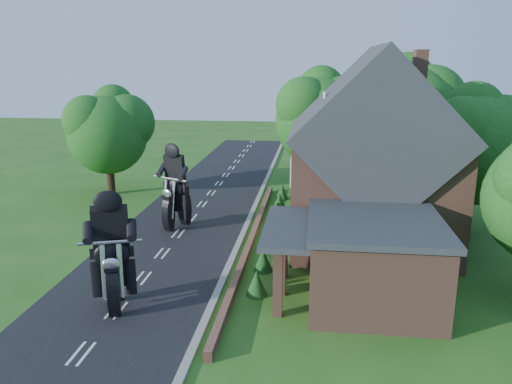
# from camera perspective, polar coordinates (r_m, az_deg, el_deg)

# --- Properties ---
(ground) EXTENTS (120.00, 120.00, 0.00)m
(ground) POSITION_cam_1_polar(r_m,az_deg,el_deg) (23.30, -12.87, -9.61)
(ground) COLOR #265618
(ground) RESTS_ON ground
(road) EXTENTS (7.00, 80.00, 0.02)m
(road) POSITION_cam_1_polar(r_m,az_deg,el_deg) (23.30, -12.87, -9.59)
(road) COLOR black
(road) RESTS_ON ground
(kerb) EXTENTS (0.30, 80.00, 0.12)m
(kerb) POSITION_cam_1_polar(r_m,az_deg,el_deg) (22.36, -3.89, -10.16)
(kerb) COLOR gray
(kerb) RESTS_ON ground
(garden_wall) EXTENTS (0.30, 22.00, 0.40)m
(garden_wall) POSITION_cam_1_polar(r_m,az_deg,el_deg) (26.77, -0.53, -5.49)
(garden_wall) COLOR brown
(garden_wall) RESTS_ON ground
(house) EXTENTS (9.54, 8.64, 10.24)m
(house) POSITION_cam_1_polar(r_m,az_deg,el_deg) (26.56, 13.13, 3.25)
(house) COLOR brown
(house) RESTS_ON ground
(annex) EXTENTS (7.05, 5.94, 3.44)m
(annex) POSITION_cam_1_polar(r_m,az_deg,el_deg) (20.72, 12.89, -7.46)
(annex) COLOR brown
(annex) RESTS_ON ground
(tree_house_right) EXTENTS (6.51, 6.00, 8.40)m
(tree_house_right) POSITION_cam_1_polar(r_m,az_deg,el_deg) (30.23, 24.44, 5.31)
(tree_house_right) COLOR black
(tree_house_right) RESTS_ON ground
(tree_behind_house) EXTENTS (7.81, 7.20, 10.08)m
(tree_behind_house) POSITION_cam_1_polar(r_m,az_deg,el_deg) (36.78, 17.47, 9.06)
(tree_behind_house) COLOR black
(tree_behind_house) RESTS_ON ground
(tree_behind_left) EXTENTS (6.94, 6.40, 9.16)m
(tree_behind_left) POSITION_cam_1_polar(r_m,az_deg,el_deg) (37.21, 7.89, 8.89)
(tree_behind_left) COLOR black
(tree_behind_left) RESTS_ON ground
(tree_far_road) EXTENTS (6.08, 5.60, 7.84)m
(tree_far_road) POSITION_cam_1_polar(r_m,az_deg,el_deg) (37.23, -16.07, 7.07)
(tree_far_road) COLOR black
(tree_far_road) RESTS_ON ground
(shrub_a) EXTENTS (0.90, 0.90, 1.10)m
(shrub_a) POSITION_cam_1_polar(r_m,az_deg,el_deg) (21.02, 0.07, -10.35)
(shrub_a) COLOR #133D14
(shrub_a) RESTS_ON ground
(shrub_b) EXTENTS (0.90, 0.90, 1.10)m
(shrub_b) POSITION_cam_1_polar(r_m,az_deg,el_deg) (23.29, 0.81, -7.75)
(shrub_b) COLOR #133D14
(shrub_b) RESTS_ON ground
(shrub_c) EXTENTS (0.90, 0.90, 1.10)m
(shrub_c) POSITION_cam_1_polar(r_m,az_deg,el_deg) (25.61, 1.41, -5.62)
(shrub_c) COLOR #133D14
(shrub_c) RESTS_ON ground
(shrub_d) EXTENTS (0.90, 0.90, 1.10)m
(shrub_d) POSITION_cam_1_polar(r_m,az_deg,el_deg) (30.33, 2.33, -2.34)
(shrub_d) COLOR #133D14
(shrub_d) RESTS_ON ground
(shrub_e) EXTENTS (0.90, 0.90, 1.10)m
(shrub_e) POSITION_cam_1_polar(r_m,az_deg,el_deg) (32.72, 2.68, -1.06)
(shrub_e) COLOR #133D14
(shrub_e) RESTS_ON ground
(shrub_f) EXTENTS (0.90, 0.90, 1.10)m
(shrub_f) POSITION_cam_1_polar(r_m,az_deg,el_deg) (35.12, 2.99, 0.05)
(shrub_f) COLOR #133D14
(shrub_f) RESTS_ON ground
(motorcycle_lead) EXTENTS (0.87, 1.61, 1.46)m
(motorcycle_lead) POSITION_cam_1_polar(r_m,az_deg,el_deg) (20.62, -15.78, -10.93)
(motorcycle_lead) COLOR black
(motorcycle_lead) RESTS_ON ground
(motorcycle_follow) EXTENTS (1.08, 1.63, 1.50)m
(motorcycle_follow) POSITION_cam_1_polar(r_m,az_deg,el_deg) (29.35, -9.03, -2.69)
(motorcycle_follow) COLOR black
(motorcycle_follow) RESTS_ON ground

